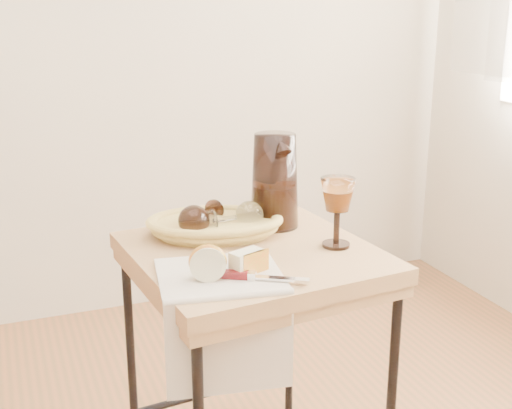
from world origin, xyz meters
name	(u,v)px	position (x,y,z in m)	size (l,w,h in m)	color
side_table	(253,378)	(0.35, 0.47, 0.36)	(0.56, 0.56, 0.72)	brown
tea_towel	(220,275)	(0.22, 0.34, 0.72)	(0.27, 0.24, 0.01)	silver
bread_basket	(215,227)	(0.30, 0.60, 0.74)	(0.31, 0.22, 0.05)	#B08F41
goblet_lying_a	(203,216)	(0.27, 0.61, 0.77)	(0.13, 0.08, 0.08)	black
goblet_lying_b	(234,217)	(0.34, 0.58, 0.77)	(0.12, 0.07, 0.07)	white
pitcher	(275,181)	(0.47, 0.62, 0.84)	(0.17, 0.25, 0.29)	black
wine_goblet	(337,212)	(0.55, 0.41, 0.81)	(0.09, 0.09, 0.18)	white
apple_half	(208,262)	(0.19, 0.32, 0.76)	(0.08, 0.04, 0.08)	red
apple_wedge	(247,262)	(0.28, 0.32, 0.75)	(0.07, 0.04, 0.05)	beige
table_knife	(255,276)	(0.28, 0.28, 0.73)	(0.21, 0.02, 0.02)	silver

